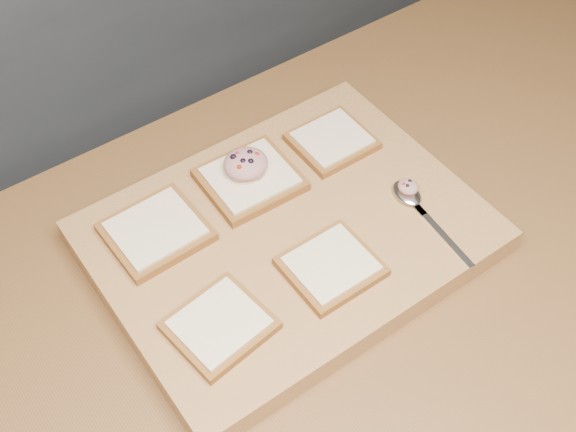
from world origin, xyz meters
The scene contains 11 objects.
island_counter centered at (0.00, 0.00, 0.45)m, with size 2.00×0.80×0.90m.
back_counter centered at (0.00, 1.43, 0.47)m, with size 3.60×0.62×0.94m.
cutting_board centered at (-0.14, 0.07, 0.92)m, with size 0.51×0.39×0.04m, color #B6844E.
bread_far_left centered at (-0.30, 0.16, 0.95)m, with size 0.13×0.12×0.02m.
bread_far_center centered at (-0.14, 0.16, 0.95)m, with size 0.13×0.12×0.02m.
bread_far_right centered at (0.00, 0.16, 0.95)m, with size 0.11×0.10×0.02m.
bread_near_left centered at (-0.30, -0.01, 0.95)m, with size 0.13×0.12×0.02m.
bread_near_center centered at (-0.14, -0.02, 0.95)m, with size 0.11×0.10×0.02m.
tuna_salad_dollop centered at (-0.14, 0.17, 0.97)m, with size 0.06×0.06×0.03m.
spoon centered at (0.02, 0.00, 0.95)m, with size 0.04×0.17×0.01m.
spoon_salad centered at (0.03, 0.02, 0.96)m, with size 0.03×0.03×0.02m.
Camera 1 is at (-0.50, -0.43, 1.71)m, focal length 45.00 mm.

